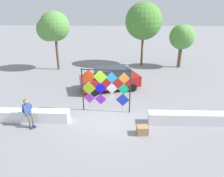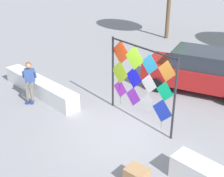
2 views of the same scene
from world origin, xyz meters
TOP-DOWN VIEW (x-y plane):
  - ground at (0.00, 0.00)m, footprint 120.00×120.00m
  - plaza_ledge_left at (-4.24, -0.43)m, footprint 4.19×0.60m
  - plaza_ledge_right at (4.24, -0.43)m, footprint 4.19×0.60m
  - kite_display_rack at (-0.22, 0.84)m, footprint 2.83×0.29m
  - seated_vendor at (-4.10, -0.92)m, footprint 0.70×0.70m
  - parked_car at (-0.07, 4.39)m, footprint 4.65×3.16m
  - cardboard_box_large at (1.72, -1.49)m, footprint 0.58×0.51m
  - tree_broadleaf at (2.85, 11.38)m, footprint 3.64×3.64m
  - tree_palm_like at (-5.70, 9.63)m, footprint 3.11×2.74m
  - tree_far_right at (6.65, 10.65)m, footprint 2.45×2.45m

SIDE VIEW (x-z plane):
  - ground at x=0.00m, z-range 0.00..0.00m
  - cardboard_box_large at x=1.72m, z-range 0.00..0.42m
  - plaza_ledge_left at x=-4.24m, z-range 0.00..0.63m
  - plaza_ledge_right at x=4.24m, z-range 0.00..0.63m
  - parked_car at x=-0.07m, z-range 0.01..1.68m
  - seated_vendor at x=-4.10m, z-range 0.13..1.60m
  - kite_display_rack at x=-0.22m, z-range 0.24..2.85m
  - tree_far_right at x=6.65m, z-range 0.97..5.27m
  - tree_palm_like at x=-5.70m, z-range 1.27..6.79m
  - tree_broadleaf at x=2.85m, z-range 1.40..7.71m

